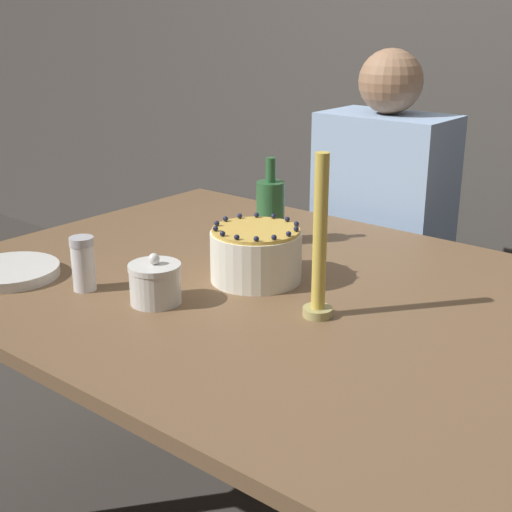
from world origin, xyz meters
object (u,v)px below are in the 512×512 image
Objects in this scene: sugar_shaker at (83,263)px; bottle at (270,210)px; sugar_bowl at (155,283)px; person_man_blue_shirt at (379,271)px; cake at (256,254)px; candle at (320,250)px.

bottle is (0.11, 0.53, 0.03)m from sugar_shaker.
person_man_blue_shirt reaches higher than sugar_bowl.
cake is 0.17× the size of person_man_blue_shirt.
sugar_shaker is 0.53m from candle.
sugar_shaker is at bearing -131.31° from cake.
cake is 1.72× the size of sugar_shaker.
cake is 0.38m from sugar_shaker.
sugar_bowl is (-0.08, -0.24, -0.02)m from cake.
candle is at bearing 23.53° from sugar_shaker.
candle is (0.48, 0.21, 0.08)m from sugar_shaker.
cake reaches higher than sugar_bowl.
cake is 0.25m from candle.
bottle is (-0.15, 0.24, 0.03)m from cake.
cake is at bearing 97.54° from person_man_blue_shirt.
sugar_bowl is at bearing 15.60° from sugar_shaker.
cake is 0.91× the size of bottle.
sugar_bowl is at bearing -152.28° from candle.
bottle is 0.18× the size of person_man_blue_shirt.
person_man_blue_shirt reaches higher than bottle.
sugar_shaker is 0.10× the size of person_man_blue_shirt.
person_man_blue_shirt is at bearing 111.41° from candle.
candle reaches higher than sugar_shaker.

